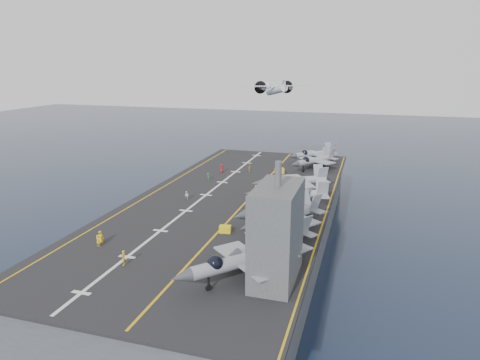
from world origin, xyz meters
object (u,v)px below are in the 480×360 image
(fighter_jet_0, at_px, (241,259))
(tow_cart_a, at_px, (225,229))
(transport_plane, at_px, (276,90))
(island_superstructure, at_px, (277,222))

(fighter_jet_0, xyz_separation_m, tow_cart_a, (-6.91, 14.06, -2.28))
(tow_cart_a, xyz_separation_m, transport_plane, (-8.83, 76.84, 16.92))
(island_superstructure, xyz_separation_m, tow_cart_a, (-10.86, 12.39, -6.95))
(island_superstructure, distance_m, tow_cart_a, 17.88)
(island_superstructure, distance_m, transport_plane, 91.92)
(island_superstructure, relative_size, fighter_jet_0, 0.77)
(island_superstructure, xyz_separation_m, fighter_jet_0, (-3.96, -1.67, -4.67))
(tow_cart_a, bearing_deg, fighter_jet_0, -63.83)
(fighter_jet_0, distance_m, tow_cart_a, 15.83)
(tow_cart_a, height_order, transport_plane, transport_plane)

